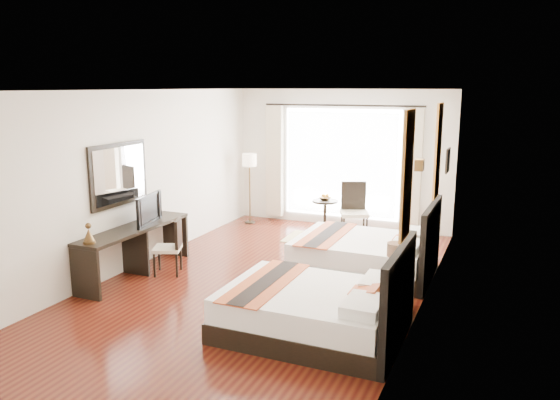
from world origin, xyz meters
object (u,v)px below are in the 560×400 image
at_px(vase, 394,272).
at_px(desk_chair, 169,257).
at_px(nightstand, 395,293).
at_px(bed_near, 317,310).
at_px(television, 144,209).
at_px(window_chair, 354,222).
at_px(fruit_bowl, 325,199).
at_px(bed_far, 367,254).
at_px(side_table, 325,215).
at_px(console_desk, 135,251).
at_px(table_lamp, 396,252).
at_px(floor_lamp, 249,165).

bearing_deg(vase, desk_chair, 177.40).
bearing_deg(nightstand, bed_near, -124.18).
distance_m(bed_near, television, 3.49).
height_order(nightstand, window_chair, window_chair).
height_order(fruit_bowl, window_chair, window_chair).
bearing_deg(vase, bed_far, 116.34).
distance_m(bed_near, bed_far, 2.34).
distance_m(side_table, window_chair, 0.87).
xyz_separation_m(console_desk, television, (0.02, 0.25, 0.61)).
xyz_separation_m(table_lamp, television, (-3.90, -0.07, 0.23)).
bearing_deg(console_desk, fruit_bowl, 64.53).
bearing_deg(fruit_bowl, television, -116.76).
bearing_deg(desk_chair, window_chair, -147.64).
bearing_deg(table_lamp, fruit_bowl, 121.81).
xyz_separation_m(television, desk_chair, (0.43, -0.01, -0.72)).
distance_m(console_desk, side_table, 4.14).
relative_size(table_lamp, fruit_bowl, 1.62).
bearing_deg(floor_lamp, desk_chair, -85.27).
relative_size(desk_chair, window_chair, 0.80).
distance_m(television, fruit_bowl, 3.94).
relative_size(bed_near, desk_chair, 2.38).
bearing_deg(television, window_chair, -51.09).
distance_m(console_desk, fruit_bowl, 4.16).
distance_m(console_desk, desk_chair, 0.52).
bearing_deg(desk_chair, bed_far, -178.94).
relative_size(side_table, window_chair, 0.56).
height_order(vase, television, television).
distance_m(television, window_chair, 3.98).
relative_size(table_lamp, desk_chair, 0.43).
relative_size(nightstand, vase, 3.70).
relative_size(console_desk, desk_chair, 2.53).
bearing_deg(floor_lamp, side_table, 4.40).
bearing_deg(side_table, nightstand, -58.76).
bearing_deg(desk_chair, table_lamp, 158.27).
distance_m(side_table, fruit_bowl, 0.33).
distance_m(desk_chair, window_chair, 3.68).
relative_size(bed_far, window_chair, 1.93).
bearing_deg(console_desk, nightstand, 2.52).
height_order(vase, desk_chair, desk_chair).
relative_size(bed_far, side_table, 3.45).
xyz_separation_m(vase, desk_chair, (-3.51, 0.16, -0.30)).
height_order(vase, floor_lamp, floor_lamp).
bearing_deg(table_lamp, television, -178.96).
bearing_deg(vase, television, 177.48).
distance_m(nightstand, table_lamp, 0.53).
xyz_separation_m(table_lamp, floor_lamp, (-3.75, 3.28, 0.49)).
relative_size(console_desk, window_chair, 2.04).
relative_size(desk_chair, side_table, 1.44).
xyz_separation_m(table_lamp, console_desk, (-3.92, -0.32, -0.38)).
distance_m(nightstand, vase, 0.34).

